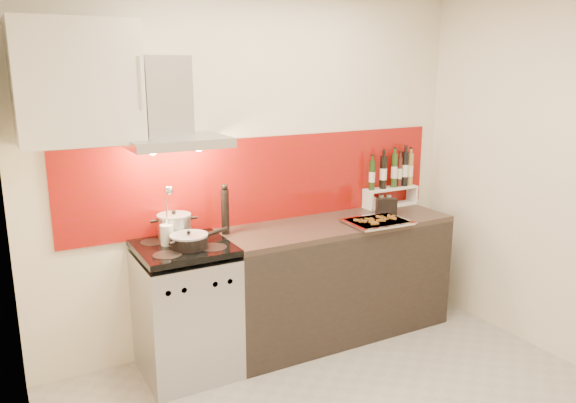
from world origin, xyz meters
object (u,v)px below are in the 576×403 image
counter (335,278)px  baking_tray (377,221)px  range_stove (186,311)px  stock_pot (174,226)px  saute_pan (190,241)px  pepper_mill (225,210)px

counter → baking_tray: 0.55m
range_stove → stock_pot: stock_pot is taller
counter → saute_pan: 1.28m
stock_pot → saute_pan: (0.03, -0.23, -0.04)m
range_stove → stock_pot: size_ratio=3.98×
stock_pot → counter: bearing=-7.6°
counter → pepper_mill: 1.06m
stock_pot → pepper_mill: bearing=-6.9°
stock_pot → saute_pan: 0.24m
range_stove → saute_pan: 0.52m
saute_pan → range_stove: bearing=109.9°
stock_pot → pepper_mill: size_ratio=0.64×
stock_pot → saute_pan: bearing=-83.3°
stock_pot → baking_tray: bearing=-13.1°
range_stove → counter: size_ratio=0.51×
range_stove → saute_pan: size_ratio=2.03×
baking_tray → range_stove: bearing=173.3°
baking_tray → stock_pot: bearing=166.9°
baking_tray → pepper_mill: bearing=165.0°
counter → stock_pot: 1.33m
range_stove → stock_pot: bearing=91.0°
counter → pepper_mill: (-0.85, 0.12, 0.62)m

